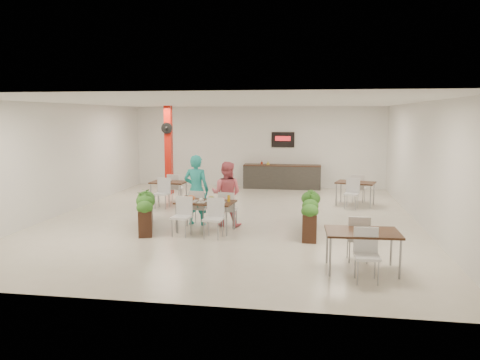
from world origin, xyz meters
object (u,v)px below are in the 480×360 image
object	(u,v)px
main_table	(205,206)
side_table_c	(362,237)
red_column	(169,149)
service_counter	(282,176)
diner_man	(196,190)
side_table_b	(355,186)
planter_left	(146,209)
side_table_a	(169,186)
planter_right	(310,213)
diner_woman	(226,194)

from	to	relation	value
main_table	side_table_c	bearing A→B (deg)	-35.00
red_column	main_table	world-z (taller)	red_column
service_counter	red_column	bearing A→B (deg)	-155.00
diner_man	side_table_b	distance (m)	5.53
service_counter	diner_man	bearing A→B (deg)	-105.45
red_column	side_table_c	size ratio (longest dim) A/B	1.96
planter_left	side_table_c	size ratio (longest dim) A/B	1.16
service_counter	side_table_c	distance (m)	9.86
red_column	side_table_a	distance (m)	2.40
service_counter	main_table	distance (m)	7.29
service_counter	side_table_b	distance (m)	4.01
service_counter	main_table	size ratio (longest dim) A/B	1.71
side_table_a	side_table_b	bearing A→B (deg)	10.76
planter_right	side_table_b	xyz separation A→B (m)	(1.39, 3.87, 0.12)
diner_man	side_table_a	world-z (taller)	diner_man
side_table_b	diner_woman	bearing A→B (deg)	-120.65
diner_man	diner_woman	bearing A→B (deg)	-173.35
planter_left	side_table_b	bearing A→B (deg)	36.46
red_column	main_table	size ratio (longest dim) A/B	1.83
diner_man	planter_left	bearing A→B (deg)	36.51
diner_woman	side_table_b	world-z (taller)	diner_woman
diner_man	side_table_a	distance (m)	3.01
main_table	side_table_a	bearing A→B (deg)	121.34
planter_right	side_table_c	size ratio (longest dim) A/B	1.24
service_counter	diner_woman	size ratio (longest dim) A/B	1.79
planter_right	red_column	bearing A→B (deg)	135.38
planter_right	side_table_b	distance (m)	4.11
main_table	diner_woman	xyz separation A→B (m)	(0.41, 0.65, 0.20)
side_table_a	side_table_c	xyz separation A→B (m)	(5.49, -5.69, 0.01)
red_column	diner_woman	world-z (taller)	red_column
service_counter	planter_left	xyz separation A→B (m)	(-2.94, -7.15, 0.02)
diner_man	planter_right	bearing A→B (deg)	177.75
diner_man	planter_right	distance (m)	3.02
main_table	diner_man	world-z (taller)	diner_man
service_counter	planter_left	world-z (taller)	service_counter
diner_woman	side_table_a	distance (m)	3.49
planter_right	side_table_c	bearing A→B (deg)	-70.10
main_table	planter_right	world-z (taller)	planter_right
service_counter	side_table_a	bearing A→B (deg)	-130.49
diner_man	red_column	bearing A→B (deg)	-57.90
red_column	side_table_c	distance (m)	9.94
side_table_a	side_table_b	size ratio (longest dim) A/B	0.98
service_counter	side_table_a	world-z (taller)	service_counter
diner_woman	planter_right	xyz separation A→B (m)	(2.16, -0.46, -0.33)
service_counter	diner_man	world-z (taller)	service_counter
service_counter	diner_man	xyz separation A→B (m)	(-1.79, -6.49, 0.43)
service_counter	main_table	world-z (taller)	service_counter
planter_right	side_table_c	world-z (taller)	planter_right
planter_right	diner_man	bearing A→B (deg)	171.09
red_column	service_counter	size ratio (longest dim) A/B	1.07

